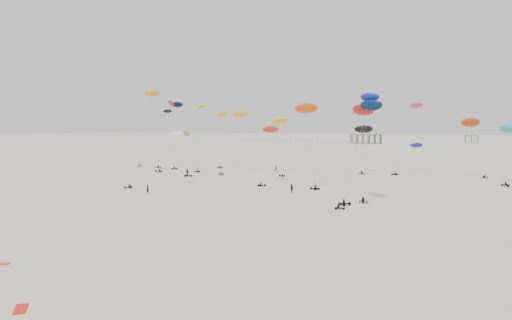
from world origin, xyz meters
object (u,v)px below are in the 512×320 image
at_px(rig_4, 221,129).
at_px(spectator_0, 148,194).
at_px(pavilion_small, 471,138).
at_px(pavilion_main, 366,137).
at_px(rig_0, 507,141).
at_px(rig_9, 413,114).

relative_size(rig_4, spectator_0, 8.22).
bearing_deg(rig_4, pavilion_small, -159.61).
height_order(pavilion_main, rig_0, rig_0).
bearing_deg(rig_9, rig_0, -124.15).
relative_size(pavilion_main, rig_4, 1.17).
bearing_deg(rig_0, pavilion_main, -98.95).
bearing_deg(spectator_0, rig_0, -123.59).
bearing_deg(pavilion_main, rig_0, -75.13).
relative_size(pavilion_main, pavilion_small, 2.33).
relative_size(pavilion_main, spectator_0, 9.59).
bearing_deg(pavilion_small, rig_4, -110.92).
height_order(pavilion_main, pavilion_small, pavilion_main).
height_order(rig_4, spectator_0, rig_4).
bearing_deg(rig_0, rig_4, -34.97).
distance_m(rig_0, rig_4, 81.52).
relative_size(pavilion_small, rig_9, 0.42).
distance_m(pavilion_small, spectator_0, 307.66).
height_order(pavilion_small, rig_4, rig_4).
bearing_deg(pavilion_small, spectator_0, -105.36).
height_order(rig_0, rig_9, rig_9).
bearing_deg(spectator_0, rig_4, -56.39).
bearing_deg(pavilion_main, rig_9, -79.61).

